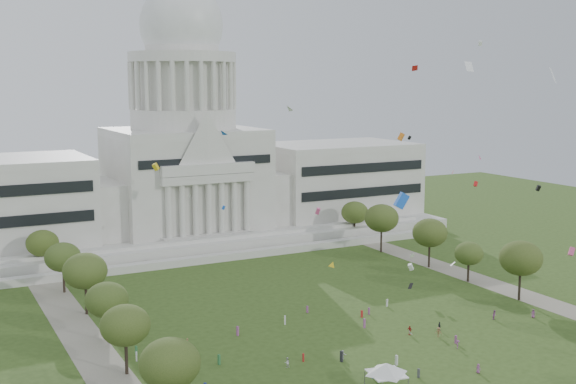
# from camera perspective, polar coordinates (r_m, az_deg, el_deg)

# --- Properties ---
(ground) EXTENTS (400.00, 400.00, 0.00)m
(ground) POSITION_cam_1_polar(r_m,az_deg,el_deg) (131.55, 9.38, -13.06)
(ground) COLOR #324B19
(ground) RESTS_ON ground
(capitol) EXTENTS (160.00, 64.50, 91.30)m
(capitol) POSITION_cam_1_polar(r_m,az_deg,el_deg) (224.94, -8.14, 1.90)
(capitol) COLOR silver
(capitol) RESTS_ON ground
(path_left) EXTENTS (8.00, 160.00, 0.04)m
(path_left) POSITION_cam_1_polar(r_m,az_deg,el_deg) (138.52, -15.22, -12.11)
(path_left) COLOR gray
(path_left) RESTS_ON ground
(path_right) EXTENTS (8.00, 160.00, 0.04)m
(path_right) POSITION_cam_1_polar(r_m,az_deg,el_deg) (182.96, 15.81, -7.02)
(path_right) COLOR gray
(path_right) RESTS_ON ground
(row_tree_l_1) EXTENTS (8.86, 8.86, 12.59)m
(row_tree_l_1) POSITION_cam_1_polar(r_m,az_deg,el_deg) (106.47, -9.32, -13.22)
(row_tree_l_1) COLOR black
(row_tree_l_1) RESTS_ON ground
(row_tree_l_2) EXTENTS (8.42, 8.42, 11.97)m
(row_tree_l_2) POSITION_cam_1_polar(r_m,az_deg,el_deg) (124.65, -12.74, -10.24)
(row_tree_l_2) COLOR black
(row_tree_l_2) RESTS_ON ground
(row_tree_r_2) EXTENTS (9.55, 9.55, 13.58)m
(row_tree_r_2) POSITION_cam_1_polar(r_m,az_deg,el_deg) (169.34, 17.92, -5.00)
(row_tree_r_2) COLOR black
(row_tree_r_2) RESTS_ON ground
(row_tree_l_3) EXTENTS (8.12, 8.12, 11.55)m
(row_tree_l_3) POSITION_cam_1_polar(r_m,az_deg,el_deg) (140.34, -14.13, -8.26)
(row_tree_l_3) COLOR black
(row_tree_l_3) RESTS_ON ground
(row_tree_r_3) EXTENTS (7.01, 7.01, 9.98)m
(row_tree_r_3) POSITION_cam_1_polar(r_m,az_deg,el_deg) (182.02, 14.11, -4.74)
(row_tree_r_3) COLOR black
(row_tree_r_3) RESTS_ON ground
(row_tree_l_4) EXTENTS (9.29, 9.29, 13.21)m
(row_tree_l_4) POSITION_cam_1_polar(r_m,az_deg,el_deg) (157.45, -15.75, -6.03)
(row_tree_l_4) COLOR black
(row_tree_l_4) RESTS_ON ground
(row_tree_r_4) EXTENTS (9.19, 9.19, 13.06)m
(row_tree_r_4) POSITION_cam_1_polar(r_m,az_deg,el_deg) (193.33, 11.15, -3.19)
(row_tree_r_4) COLOR black
(row_tree_r_4) RESTS_ON ground
(row_tree_l_5) EXTENTS (8.33, 8.33, 11.85)m
(row_tree_l_5) POSITION_cam_1_polar(r_m,az_deg,el_deg) (175.23, -17.37, -4.94)
(row_tree_l_5) COLOR black
(row_tree_l_5) RESTS_ON ground
(row_tree_r_5) EXTENTS (9.82, 9.82, 13.96)m
(row_tree_r_5) POSITION_cam_1_polar(r_m,az_deg,el_deg) (208.23, 7.41, -2.07)
(row_tree_r_5) COLOR black
(row_tree_r_5) RESTS_ON ground
(row_tree_l_6) EXTENTS (8.19, 8.19, 11.64)m
(row_tree_l_6) POSITION_cam_1_polar(r_m,az_deg,el_deg) (192.47, -18.83, -3.85)
(row_tree_l_6) COLOR black
(row_tree_l_6) RESTS_ON ground
(row_tree_r_6) EXTENTS (8.42, 8.42, 11.97)m
(row_tree_r_6) POSITION_cam_1_polar(r_m,az_deg,el_deg) (224.46, 5.29, -1.62)
(row_tree_r_6) COLOR black
(row_tree_r_6) RESTS_ON ground
(event_tent) EXTENTS (8.68, 8.68, 4.17)m
(event_tent) POSITION_cam_1_polar(r_m,az_deg,el_deg) (119.61, 7.80, -13.62)
(event_tent) COLOR #4C4C4C
(event_tent) RESTS_ON ground
(person_0) EXTENTS (0.95, 1.05, 1.80)m
(person_0) POSITION_cam_1_polar(r_m,az_deg,el_deg) (160.23, 18.81, -9.07)
(person_0) COLOR #994C8C
(person_0) RESTS_ON ground
(person_2) EXTENTS (1.13, 0.97, 1.99)m
(person_2) POSITION_cam_1_polar(r_m,az_deg,el_deg) (156.63, 16.01, -9.32)
(person_2) COLOR #994C8C
(person_2) RESTS_ON ground
(person_3) EXTENTS (1.31, 1.39, 1.96)m
(person_3) POSITION_cam_1_polar(r_m,az_deg,el_deg) (143.85, 11.80, -10.79)
(person_3) COLOR olive
(person_3) RESTS_ON ground
(person_4) EXTENTS (0.92, 1.21, 1.84)m
(person_4) POSITION_cam_1_polar(r_m,az_deg,el_deg) (144.02, 9.59, -10.73)
(person_4) COLOR #B21E1E
(person_4) RESTS_ON ground
(person_5) EXTENTS (1.15, 1.59, 1.60)m
(person_5) POSITION_cam_1_polar(r_m,az_deg,el_deg) (131.04, 4.33, -12.68)
(person_5) COLOR silver
(person_5) RESTS_ON ground
(person_6) EXTENTS (0.82, 0.94, 1.62)m
(person_6) POSITION_cam_1_polar(r_m,az_deg,el_deg) (128.84, 14.80, -13.33)
(person_6) COLOR #994C8C
(person_6) RESTS_ON ground
(person_8) EXTENTS (0.92, 0.61, 1.80)m
(person_8) POSITION_cam_1_polar(r_m,az_deg,el_deg) (126.99, -0.07, -13.32)
(person_8) COLOR silver
(person_8) RESTS_ON ground
(person_9) EXTENTS (1.05, 1.16, 1.61)m
(person_9) POSITION_cam_1_polar(r_m,az_deg,el_deg) (138.85, 13.26, -11.64)
(person_9) COLOR #994C8C
(person_9) RESTS_ON ground
(person_10) EXTENTS (0.82, 1.14, 1.74)m
(person_10) POSITION_cam_1_polar(r_m,az_deg,el_deg) (147.49, 11.88, -10.34)
(person_10) COLOR #26262B
(person_10) RESTS_ON ground
(distant_crowd) EXTENTS (57.74, 38.78, 1.93)m
(distant_crowd) POSITION_cam_1_polar(r_m,az_deg,el_deg) (133.17, 0.19, -12.27)
(distant_crowd) COLOR #33723F
(distant_crowd) RESTS_ON ground
(kite_swarm) EXTENTS (73.88, 107.84, 63.54)m
(kite_swarm) POSITION_cam_1_polar(r_m,az_deg,el_deg) (132.62, 7.53, -0.95)
(kite_swarm) COLOR black
(kite_swarm) RESTS_ON ground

